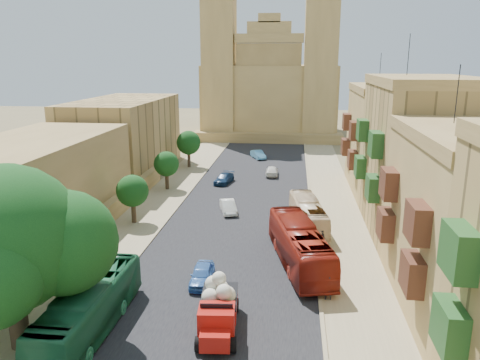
% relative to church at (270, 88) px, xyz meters
% --- Properties ---
extents(road_surface, '(14.00, 140.00, 0.01)m').
position_rel_church_xyz_m(road_surface, '(0.00, -48.61, -9.51)').
color(road_surface, black).
rests_on(road_surface, ground).
extents(sidewalk_east, '(5.00, 140.00, 0.01)m').
position_rel_church_xyz_m(sidewalk_east, '(9.50, -48.61, -9.51)').
color(sidewalk_east, '#9A8965').
rests_on(sidewalk_east, ground).
extents(sidewalk_west, '(5.00, 140.00, 0.01)m').
position_rel_church_xyz_m(sidewalk_west, '(-9.50, -48.61, -9.51)').
color(sidewalk_west, '#9A8965').
rests_on(sidewalk_west, ground).
extents(kerb_east, '(0.25, 140.00, 0.12)m').
position_rel_church_xyz_m(kerb_east, '(7.00, -48.61, -9.46)').
color(kerb_east, '#9A8965').
rests_on(kerb_east, ground).
extents(kerb_west, '(0.25, 140.00, 0.12)m').
position_rel_church_xyz_m(kerb_west, '(-7.00, -48.61, -9.46)').
color(kerb_west, '#9A8965').
rests_on(kerb_west, ground).
extents(townhouse_b, '(9.00, 14.00, 14.90)m').
position_rel_church_xyz_m(townhouse_b, '(15.95, -67.61, -3.86)').
color(townhouse_b, '#A4844A').
rests_on(townhouse_b, ground).
extents(townhouse_c, '(9.00, 14.00, 17.40)m').
position_rel_church_xyz_m(townhouse_c, '(15.95, -53.61, -2.61)').
color(townhouse_c, tan).
rests_on(townhouse_c, ground).
extents(townhouse_d, '(9.00, 14.00, 15.90)m').
position_rel_church_xyz_m(townhouse_d, '(15.95, -39.61, -3.36)').
color(townhouse_d, '#A4844A').
rests_on(townhouse_d, ground).
extents(west_wall, '(1.00, 40.00, 1.80)m').
position_rel_church_xyz_m(west_wall, '(-12.50, -58.61, -8.62)').
color(west_wall, '#A4844A').
rests_on(west_wall, ground).
extents(west_building_low, '(10.00, 28.00, 8.40)m').
position_rel_church_xyz_m(west_building_low, '(-18.00, -60.61, -5.32)').
color(west_building_low, olive).
rests_on(west_building_low, ground).
extents(west_building_mid, '(10.00, 22.00, 10.00)m').
position_rel_church_xyz_m(west_building_mid, '(-18.00, -34.61, -4.52)').
color(west_building_mid, tan).
rests_on(west_building_mid, ground).
extents(church, '(28.00, 22.50, 36.30)m').
position_rel_church_xyz_m(church, '(0.00, 0.00, 0.00)').
color(church, '#A4844A').
rests_on(church, ground).
extents(ficus_tree, '(10.16, 9.35, 10.16)m').
position_rel_church_xyz_m(ficus_tree, '(-9.41, -74.61, -3.51)').
color(ficus_tree, '#37291B').
rests_on(ficus_tree, ground).
extents(street_tree_a, '(3.32, 3.32, 5.10)m').
position_rel_church_xyz_m(street_tree_a, '(-10.00, -66.61, -6.10)').
color(street_tree_a, '#37291B').
rests_on(street_tree_a, ground).
extents(street_tree_b, '(3.05, 3.05, 4.68)m').
position_rel_church_xyz_m(street_tree_b, '(-10.00, -54.61, -6.38)').
color(street_tree_b, '#37291B').
rests_on(street_tree_b, ground).
extents(street_tree_c, '(3.00, 3.00, 4.61)m').
position_rel_church_xyz_m(street_tree_c, '(-10.00, -42.61, -6.43)').
color(street_tree_c, '#37291B').
rests_on(street_tree_c, ground).
extents(street_tree_d, '(3.45, 3.45, 5.30)m').
position_rel_church_xyz_m(street_tree_d, '(-10.00, -30.61, -5.97)').
color(street_tree_d, '#37291B').
rests_on(street_tree_d, ground).
extents(red_truck, '(2.64, 5.72, 3.25)m').
position_rel_church_xyz_m(red_truck, '(0.98, -71.84, -8.09)').
color(red_truck, '#B0150D').
rests_on(red_truck, ground).
extents(olive_pickup, '(2.64, 4.49, 1.74)m').
position_rel_church_xyz_m(olive_pickup, '(5.22, -58.61, -8.67)').
color(olive_pickup, '#3D511E').
rests_on(olive_pickup, ground).
extents(bus_green_north, '(2.58, 10.61, 2.95)m').
position_rel_church_xyz_m(bus_green_north, '(-6.28, -72.85, -8.04)').
color(bus_green_north, '#1E653D').
rests_on(bus_green_north, ground).
extents(bus_red_east, '(5.22, 11.76, 3.19)m').
position_rel_church_xyz_m(bus_red_east, '(5.67, -62.38, -7.92)').
color(bus_red_east, maroon).
rests_on(bus_red_east, ground).
extents(bus_cream_east, '(3.60, 9.73, 2.65)m').
position_rel_church_xyz_m(bus_cream_east, '(6.50, -54.14, -8.19)').
color(bus_cream_east, beige).
rests_on(bus_cream_east, ground).
extents(car_blue_a, '(1.72, 3.87, 1.29)m').
position_rel_church_xyz_m(car_blue_a, '(-1.08, -66.20, -8.87)').
color(car_blue_a, '#3C71BE').
rests_on(car_blue_a, ground).
extents(car_white_a, '(2.34, 4.03, 1.26)m').
position_rel_church_xyz_m(car_white_a, '(-1.45, -50.57, -8.89)').
color(car_white_a, white).
rests_on(car_white_a, ground).
extents(car_cream, '(2.53, 4.45, 1.17)m').
position_rel_church_xyz_m(car_cream, '(5.00, -52.94, -8.93)').
color(car_cream, '#C2B18B').
rests_on(car_cream, ground).
extents(car_dkblue, '(2.45, 4.40, 1.21)m').
position_rel_church_xyz_m(car_dkblue, '(-3.59, -39.10, -8.91)').
color(car_dkblue, '#0F2645').
rests_on(car_dkblue, ground).
extents(car_white_b, '(1.66, 3.98, 1.35)m').
position_rel_church_xyz_m(car_white_b, '(2.20, -34.44, -8.84)').
color(car_white_b, white).
rests_on(car_white_b, ground).
extents(car_blue_b, '(2.83, 4.11, 1.28)m').
position_rel_church_xyz_m(car_blue_b, '(-0.50, -23.50, -8.87)').
color(car_blue_b, '#56A4D2').
rests_on(car_blue_b, ground).
extents(pedestrian_a, '(0.64, 0.43, 1.73)m').
position_rel_church_xyz_m(pedestrian_a, '(7.50, -67.52, -8.65)').
color(pedestrian_a, '#272529').
rests_on(pedestrian_a, ground).
extents(pedestrian_c, '(0.56, 0.93, 1.49)m').
position_rel_church_xyz_m(pedestrian_c, '(7.59, -58.60, -8.77)').
color(pedestrian_c, '#353539').
rests_on(pedestrian_c, ground).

